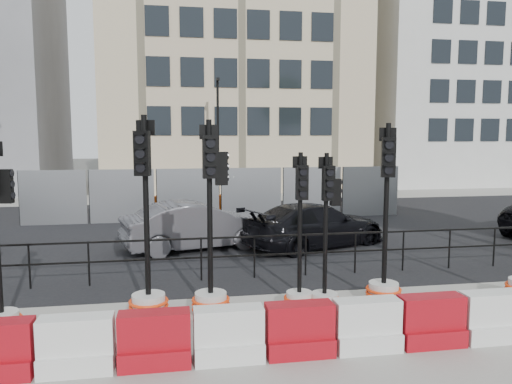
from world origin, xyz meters
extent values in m
plane|color=#51514C|center=(0.00, 0.00, 0.00)|extent=(120.00, 120.00, 0.00)
cube|color=gray|center=(0.00, -3.00, 0.01)|extent=(40.00, 6.00, 0.02)
cube|color=black|center=(0.00, 7.00, 0.01)|extent=(40.00, 14.00, 0.03)
cube|color=gray|center=(0.00, 16.00, 0.01)|extent=(40.00, 4.00, 0.02)
cube|color=beige|center=(2.00, 22.00, 9.00)|extent=(15.00, 10.00, 18.00)
cube|color=silver|center=(17.00, 22.00, 8.00)|extent=(12.00, 9.00, 16.00)
cylinder|color=black|center=(-4.80, 1.20, 0.50)|extent=(0.04, 0.04, 1.00)
cylinder|color=black|center=(-3.60, 1.20, 0.50)|extent=(0.04, 0.04, 1.00)
cylinder|color=black|center=(-2.40, 1.20, 0.50)|extent=(0.04, 0.04, 1.00)
cylinder|color=black|center=(-1.20, 1.20, 0.50)|extent=(0.04, 0.04, 1.00)
cylinder|color=black|center=(0.00, 1.20, 0.50)|extent=(0.04, 0.04, 1.00)
cylinder|color=black|center=(1.20, 1.20, 0.50)|extent=(0.04, 0.04, 1.00)
cylinder|color=black|center=(2.40, 1.20, 0.50)|extent=(0.04, 0.04, 1.00)
cylinder|color=black|center=(3.60, 1.20, 0.50)|extent=(0.04, 0.04, 1.00)
cylinder|color=black|center=(4.80, 1.20, 0.50)|extent=(0.04, 0.04, 1.00)
cylinder|color=black|center=(6.00, 1.20, 0.50)|extent=(0.04, 0.04, 1.00)
cube|color=black|center=(0.00, 1.20, 0.98)|extent=(18.00, 0.04, 0.04)
cube|color=black|center=(0.00, 1.20, 0.55)|extent=(18.00, 0.04, 0.04)
cube|color=gray|center=(-6.00, 9.00, 1.00)|extent=(2.30, 0.05, 2.00)
cylinder|color=black|center=(-7.15, 9.00, 1.00)|extent=(0.05, 0.05, 2.00)
cube|color=gray|center=(-3.60, 9.00, 1.00)|extent=(2.30, 0.05, 2.00)
cylinder|color=black|center=(-4.75, 9.00, 1.00)|extent=(0.05, 0.05, 2.00)
cube|color=gray|center=(-1.20, 9.00, 1.00)|extent=(2.30, 0.05, 2.00)
cylinder|color=black|center=(-2.35, 9.00, 1.00)|extent=(0.05, 0.05, 2.00)
cube|color=gray|center=(1.20, 9.00, 1.00)|extent=(2.30, 0.05, 2.00)
cylinder|color=black|center=(0.05, 9.00, 1.00)|extent=(0.05, 0.05, 2.00)
cube|color=gray|center=(3.60, 9.00, 1.00)|extent=(2.30, 0.05, 2.00)
cylinder|color=black|center=(2.45, 9.00, 1.00)|extent=(0.05, 0.05, 2.00)
cube|color=gray|center=(6.00, 9.00, 1.00)|extent=(2.30, 0.05, 2.00)
cylinder|color=black|center=(4.85, 9.00, 1.00)|extent=(0.05, 0.05, 2.00)
cube|color=#CE4D0D|center=(-4.00, 10.50, 0.40)|extent=(1.00, 0.40, 0.80)
cube|color=#CE4D0D|center=(-2.00, 10.50, 0.40)|extent=(1.00, 0.40, 0.80)
cube|color=#CE4D0D|center=(0.00, 10.50, 0.40)|extent=(1.00, 0.40, 0.80)
cube|color=#CE4D0D|center=(2.00, 10.50, 0.40)|extent=(1.00, 0.40, 0.80)
cube|color=#CE4D0D|center=(4.00, 10.50, 0.40)|extent=(1.00, 0.40, 0.80)
cylinder|color=black|center=(0.50, 15.00, 3.00)|extent=(0.12, 0.12, 6.00)
cube|color=black|center=(0.50, 14.75, 5.90)|extent=(0.12, 0.50, 0.12)
cube|color=white|center=(-3.15, -2.80, 0.15)|extent=(1.00, 0.50, 0.30)
cube|color=white|center=(-3.15, -2.80, 0.55)|extent=(1.00, 0.35, 0.50)
cube|color=#AE0D12|center=(-2.10, -2.80, 0.15)|extent=(1.00, 0.50, 0.30)
cube|color=#AE0D12|center=(-2.10, -2.80, 0.55)|extent=(1.00, 0.35, 0.50)
cube|color=white|center=(-1.05, -2.80, 0.15)|extent=(1.00, 0.50, 0.30)
cube|color=white|center=(-1.05, -2.80, 0.55)|extent=(1.00, 0.35, 0.50)
cube|color=#AE0D12|center=(0.00, -2.80, 0.15)|extent=(1.00, 0.50, 0.30)
cube|color=#AE0D12|center=(0.00, -2.80, 0.55)|extent=(1.00, 0.35, 0.50)
cube|color=white|center=(1.05, -2.80, 0.15)|extent=(1.00, 0.50, 0.30)
cube|color=white|center=(1.05, -2.80, 0.55)|extent=(1.00, 0.35, 0.50)
cube|color=#AE0D12|center=(2.10, -2.80, 0.15)|extent=(1.00, 0.50, 0.30)
cube|color=#AE0D12|center=(2.10, -2.80, 0.55)|extent=(1.00, 0.35, 0.50)
cube|color=white|center=(3.15, -2.80, 0.15)|extent=(1.00, 0.50, 0.30)
cube|color=white|center=(3.15, -2.80, 0.55)|extent=(1.00, 0.35, 0.50)
cylinder|color=silver|center=(-4.60, -1.25, 0.20)|extent=(0.53, 0.53, 0.39)
torus|color=#FF3E0D|center=(-4.60, -1.25, 0.12)|extent=(0.64, 0.64, 0.05)
torus|color=#FF3E0D|center=(-4.60, -1.25, 0.20)|extent=(0.64, 0.64, 0.05)
torus|color=#FF3E0D|center=(-4.60, -1.25, 0.28)|extent=(0.64, 0.64, 0.05)
cube|color=black|center=(-4.41, -1.28, 2.46)|extent=(0.21, 0.16, 0.54)
cylinder|color=silver|center=(-2.27, -0.85, 0.22)|extent=(0.59, 0.59, 0.44)
torus|color=#FF3E0D|center=(-2.27, -0.85, 0.13)|extent=(0.71, 0.71, 0.05)
torus|color=#FF3E0D|center=(-2.27, -0.85, 0.22)|extent=(0.71, 0.71, 0.05)
torus|color=#FF3E0D|center=(-2.27, -0.85, 0.31)|extent=(0.71, 0.71, 0.05)
cylinder|color=black|center=(-2.27, -0.85, 1.97)|extent=(0.10, 0.10, 3.28)
cube|color=black|center=(-2.30, -0.98, 2.95)|extent=(0.29, 0.22, 0.77)
cylinder|color=black|center=(-2.33, -1.06, 2.71)|extent=(0.17, 0.10, 0.16)
cylinder|color=black|center=(-2.33, -1.06, 2.95)|extent=(0.17, 0.10, 0.16)
cylinder|color=black|center=(-2.33, -1.06, 3.19)|extent=(0.17, 0.10, 0.16)
cube|color=black|center=(-2.25, -0.79, 3.39)|extent=(0.32, 0.12, 0.26)
cylinder|color=silver|center=(-1.16, -0.92, 0.21)|extent=(0.58, 0.58, 0.43)
torus|color=#FF3E0D|center=(-1.16, -0.92, 0.13)|extent=(0.70, 0.70, 0.05)
torus|color=#FF3E0D|center=(-1.16, -0.92, 0.21)|extent=(0.70, 0.70, 0.05)
torus|color=#FF3E0D|center=(-1.16, -0.92, 0.30)|extent=(0.70, 0.70, 0.05)
cylinder|color=black|center=(-1.16, -0.92, 1.92)|extent=(0.10, 0.10, 3.21)
cube|color=black|center=(-1.15, -1.05, 2.89)|extent=(0.26, 0.16, 0.75)
cylinder|color=black|center=(-1.15, -1.13, 2.65)|extent=(0.16, 0.06, 0.16)
cylinder|color=black|center=(-1.15, -1.13, 2.89)|extent=(0.16, 0.06, 0.16)
cylinder|color=black|center=(-1.15, -1.13, 3.12)|extent=(0.16, 0.06, 0.16)
cube|color=black|center=(-1.16, -0.86, 3.31)|extent=(0.32, 0.05, 0.26)
cube|color=black|center=(-0.95, -0.91, 2.67)|extent=(0.22, 0.15, 0.59)
cylinder|color=silver|center=(0.49, -0.95, 0.18)|extent=(0.48, 0.48, 0.36)
torus|color=#FF3E0D|center=(0.49, -0.95, 0.11)|extent=(0.58, 0.58, 0.04)
torus|color=#FF3E0D|center=(0.49, -0.95, 0.18)|extent=(0.58, 0.58, 0.04)
torus|color=#FF3E0D|center=(0.49, -0.95, 0.25)|extent=(0.58, 0.58, 0.04)
cylinder|color=black|center=(0.49, -0.95, 1.61)|extent=(0.08, 0.08, 2.68)
cube|color=black|center=(0.49, -1.05, 2.41)|extent=(0.22, 0.13, 0.63)
cylinder|color=black|center=(0.49, -1.12, 2.22)|extent=(0.13, 0.05, 0.13)
cylinder|color=black|center=(0.49, -1.12, 2.41)|extent=(0.13, 0.05, 0.13)
cylinder|color=black|center=(0.49, -1.12, 2.61)|extent=(0.13, 0.05, 0.13)
cube|color=black|center=(0.49, -0.89, 2.77)|extent=(0.27, 0.03, 0.21)
cylinder|color=silver|center=(0.93, -1.09, 0.18)|extent=(0.48, 0.48, 0.36)
torus|color=#FF3E0D|center=(0.93, -1.09, 0.11)|extent=(0.58, 0.58, 0.04)
torus|color=#FF3E0D|center=(0.93, -1.09, 0.18)|extent=(0.58, 0.58, 0.04)
torus|color=#FF3E0D|center=(0.93, -1.09, 0.25)|extent=(0.58, 0.58, 0.04)
cylinder|color=black|center=(0.93, -1.09, 1.61)|extent=(0.08, 0.08, 2.68)
cube|color=black|center=(0.93, -1.20, 2.41)|extent=(0.22, 0.13, 0.62)
cylinder|color=black|center=(0.94, -1.27, 2.21)|extent=(0.14, 0.05, 0.13)
cylinder|color=black|center=(0.94, -1.27, 2.41)|extent=(0.14, 0.05, 0.13)
cylinder|color=black|center=(0.94, -1.27, 2.60)|extent=(0.14, 0.05, 0.13)
cube|color=black|center=(0.93, -1.04, 2.76)|extent=(0.27, 0.04, 0.21)
cube|color=black|center=(1.11, -1.08, 2.23)|extent=(0.18, 0.12, 0.49)
cylinder|color=silver|center=(2.19, -0.86, 0.21)|extent=(0.57, 0.57, 0.42)
torus|color=#FF3E0D|center=(2.19, -0.86, 0.13)|extent=(0.69, 0.69, 0.05)
torus|color=#FF3E0D|center=(2.19, -0.86, 0.21)|extent=(0.69, 0.69, 0.05)
torus|color=#FF3E0D|center=(2.19, -0.86, 0.30)|extent=(0.69, 0.69, 0.05)
cylinder|color=black|center=(2.19, -0.86, 1.90)|extent=(0.09, 0.09, 3.17)
cube|color=black|center=(2.15, -0.99, 2.85)|extent=(0.29, 0.22, 0.74)
cylinder|color=black|center=(2.13, -1.07, 2.62)|extent=(0.17, 0.10, 0.16)
cylinder|color=black|center=(2.13, -1.07, 2.85)|extent=(0.17, 0.10, 0.16)
cylinder|color=black|center=(2.13, -1.07, 3.08)|extent=(0.17, 0.10, 0.16)
cube|color=black|center=(2.21, -0.80, 3.27)|extent=(0.31, 0.12, 0.25)
imported|color=#4E4E53|center=(-1.12, 4.34, 0.69)|extent=(3.55, 4.92, 1.38)
imported|color=black|center=(2.28, 4.09, 0.65)|extent=(4.96, 5.73, 1.29)
camera|label=1|loc=(-1.83, -9.68, 3.28)|focal=35.00mm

